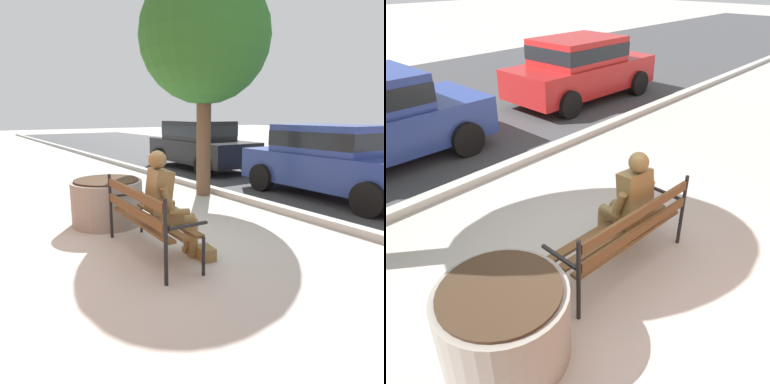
# 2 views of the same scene
# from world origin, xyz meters

# --- Properties ---
(ground_plane) EXTENTS (80.00, 80.00, 0.00)m
(ground_plane) POSITION_xyz_m (0.00, 0.00, 0.00)
(ground_plane) COLOR #ADA8A0
(curb_stone) EXTENTS (60.00, 0.20, 0.12)m
(curb_stone) POSITION_xyz_m (0.00, 2.90, 0.06)
(curb_stone) COLOR #B2AFA8
(curb_stone) RESTS_ON ground
(park_bench) EXTENTS (1.83, 0.63, 0.95)m
(park_bench) POSITION_xyz_m (0.25, -0.14, 0.54)
(park_bench) COLOR brown
(park_bench) RESTS_ON ground
(bronze_statue_seated) EXTENTS (0.72, 0.79, 1.37)m
(bronze_statue_seated) POSITION_xyz_m (0.52, 0.07, 0.67)
(bronze_statue_seated) COLOR brown
(bronze_statue_seated) RESTS_ON ground
(concrete_planter) EXTENTS (1.15, 1.15, 0.74)m
(concrete_planter) POSITION_xyz_m (-1.36, -0.03, 0.37)
(concrete_planter) COLOR gray
(concrete_planter) RESTS_ON ground
(parked_car_red) EXTENTS (4.13, 1.99, 1.56)m
(parked_car_red) POSITION_xyz_m (4.95, 4.76, 0.84)
(parked_car_red) COLOR #B21E1E
(parked_car_red) RESTS_ON ground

